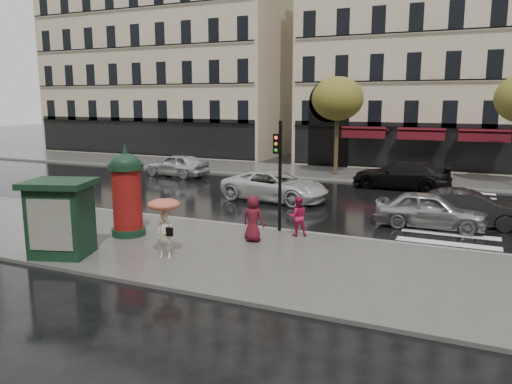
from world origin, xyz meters
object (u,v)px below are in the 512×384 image
at_px(newsstand, 61,217).
at_px(car_black, 401,175).
at_px(woman_red, 298,216).
at_px(morris_column, 127,191).
at_px(car_silver, 431,210).
at_px(woman_umbrella, 164,218).
at_px(car_darkgrey, 468,209).
at_px(traffic_light, 279,165).
at_px(car_white, 275,186).
at_px(man_burgundy, 253,219).
at_px(car_far_silver, 177,165).

xyz_separation_m(newsstand, car_black, (8.11, 18.00, -0.58)).
bearing_deg(woman_red, car_black, -126.82).
relative_size(morris_column, car_silver, 0.79).
relative_size(morris_column, newsstand, 1.39).
distance_m(woman_umbrella, car_black, 17.56).
xyz_separation_m(newsstand, car_silver, (10.54, 9.13, -0.65)).
bearing_deg(car_darkgrey, traffic_light, 116.08).
height_order(woman_red, morris_column, morris_column).
relative_size(traffic_light, car_black, 0.76).
distance_m(morris_column, car_white, 9.16).
xyz_separation_m(traffic_light, car_darkgrey, (6.62, 4.31, -1.94)).
relative_size(woman_red, car_silver, 0.34).
xyz_separation_m(woman_umbrella, car_black, (4.91, 16.85, -0.62)).
xyz_separation_m(newsstand, car_white, (2.73, 11.68, -0.62)).
height_order(traffic_light, car_darkgrey, traffic_light).
distance_m(man_burgundy, car_black, 14.31).
relative_size(woman_red, car_darkgrey, 0.33).
bearing_deg(morris_column, traffic_light, 29.85).
bearing_deg(man_burgundy, car_black, -97.99).
relative_size(traffic_light, car_white, 0.77).
bearing_deg(newsstand, traffic_light, 47.26).
bearing_deg(car_white, car_far_silver, 67.87).
distance_m(traffic_light, car_silver, 6.56).
height_order(woman_umbrella, car_black, woman_umbrella).
height_order(car_black, car_far_silver, car_black).
height_order(newsstand, car_silver, newsstand).
distance_m(woman_red, car_black, 12.75).
distance_m(traffic_light, car_far_silver, 16.15).
distance_m(newsstand, car_darkgrey, 15.58).
xyz_separation_m(morris_column, car_darkgrey, (11.55, 7.14, -1.04)).
relative_size(car_white, car_black, 0.99).
relative_size(man_burgundy, car_darkgrey, 0.37).
relative_size(man_burgundy, morris_column, 0.48).
height_order(woman_red, traffic_light, traffic_light).
bearing_deg(woman_umbrella, car_white, 92.55).
height_order(man_burgundy, car_silver, man_burgundy).
height_order(morris_column, car_darkgrey, morris_column).
bearing_deg(woman_red, man_burgundy, 20.73).
xyz_separation_m(woman_red, traffic_light, (-0.89, 0.32, 1.83)).
distance_m(woman_red, newsstand, 8.22).
distance_m(newsstand, car_white, 12.01).
bearing_deg(car_darkgrey, man_burgundy, 123.86).
xyz_separation_m(morris_column, car_far_silver, (-6.81, 13.77, -1.00)).
xyz_separation_m(man_burgundy, newsstand, (-4.97, -4.03, 0.44)).
distance_m(morris_column, traffic_light, 5.75).
bearing_deg(traffic_light, car_black, 77.05).
height_order(woman_umbrella, man_burgundy, woman_umbrella).
bearing_deg(traffic_light, woman_red, -19.78).
distance_m(car_darkgrey, car_white, 9.33).
height_order(traffic_light, car_black, traffic_light).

